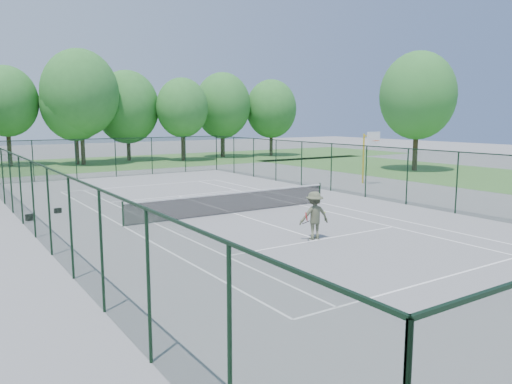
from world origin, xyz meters
TOP-DOWN VIEW (x-y plane):
  - ground at (0.00, 0.00)m, footprint 140.00×140.00m
  - grass_far at (0.00, 30.00)m, footprint 80.00×16.00m
  - grass_side at (24.00, 4.00)m, footprint 14.00×40.00m
  - court_lines at (0.00, 0.00)m, footprint 11.05×23.85m
  - tennis_net at (0.00, 0.00)m, footprint 11.08×0.08m
  - fence_enclosure at (0.00, 0.00)m, footprint 18.05×36.05m
  - tree_line_far at (0.00, 30.00)m, footprint 39.40×6.40m
  - basketball_goal at (13.34, 4.00)m, footprint 1.20×1.43m
  - tree_side at (23.36, 8.15)m, footprint 6.47×6.47m
  - sports_bag_a at (-8.61, 3.58)m, footprint 0.42×0.32m
  - sports_bag_b at (-7.17, 4.75)m, footprint 0.36×0.28m
  - tennis_player at (-0.07, -6.17)m, footprint 1.77×0.98m

SIDE VIEW (x-z plane):
  - ground at x=0.00m, z-range 0.00..0.00m
  - court_lines at x=0.00m, z-range 0.00..0.01m
  - grass_far at x=0.00m, z-range 0.00..0.01m
  - grass_side at x=24.00m, z-range 0.00..0.01m
  - sports_bag_b at x=-7.17m, z-range 0.00..0.24m
  - sports_bag_a at x=-8.61m, z-range 0.00..0.29m
  - tennis_net at x=0.00m, z-range 0.03..1.13m
  - tennis_player at x=-0.07m, z-range 0.00..1.85m
  - fence_enclosure at x=0.00m, z-range 0.05..3.07m
  - basketball_goal at x=13.34m, z-range 0.74..4.39m
  - tree_line_far at x=0.00m, z-range 1.14..10.84m
  - tree_side at x=23.36m, z-range 1.34..11.58m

